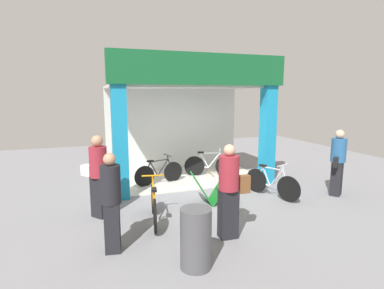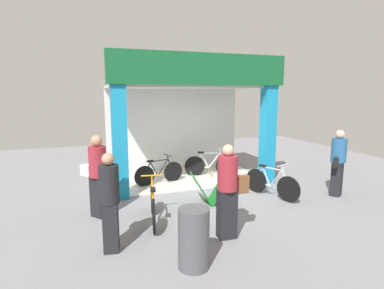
{
  "view_description": "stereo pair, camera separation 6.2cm",
  "coord_description": "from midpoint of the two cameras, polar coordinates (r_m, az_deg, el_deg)",
  "views": [
    {
      "loc": [
        -2.88,
        -7.55,
        2.58
      ],
      "look_at": [
        0.0,
        0.63,
        1.15
      ],
      "focal_mm": 28.87,
      "sensor_mm": 36.0,
      "label": 1
    },
    {
      "loc": [
        -2.82,
        -7.57,
        2.58
      ],
      "look_at": [
        0.0,
        0.63,
        1.15
      ],
      "focal_mm": 28.87,
      "sensor_mm": 36.0,
      "label": 2
    }
  ],
  "objects": [
    {
      "name": "ground_plane",
      "position": [
        8.48,
        1.21,
        -8.35
      ],
      "size": [
        17.0,
        17.0,
        0.0
      ],
      "primitive_type": "plane",
      "color": "gray",
      "rests_on": "ground"
    },
    {
      "name": "shop_facade",
      "position": [
        9.28,
        -1.47,
        5.18
      ],
      "size": [
        4.7,
        2.81,
        3.59
      ],
      "color": "beige",
      "rests_on": "ground"
    },
    {
      "name": "bicycle_inside_0",
      "position": [
        9.79,
        3.12,
        -3.78
      ],
      "size": [
        1.55,
        0.57,
        0.89
      ],
      "color": "black",
      "rests_on": "ground"
    },
    {
      "name": "bicycle_inside_1",
      "position": [
        8.95,
        -6.31,
        -5.23
      ],
      "size": [
        1.48,
        0.48,
        0.83
      ],
      "color": "black",
      "rests_on": "ground"
    },
    {
      "name": "bicycle_parked_0",
      "position": [
        6.4,
        -7.36,
        -11.0
      ],
      "size": [
        0.45,
        1.63,
        0.91
      ],
      "color": "black",
      "rests_on": "ground"
    },
    {
      "name": "bicycle_parked_1",
      "position": [
        8.09,
        14.26,
        -6.92
      ],
      "size": [
        0.62,
        1.52,
        0.88
      ],
      "color": "black",
      "rests_on": "ground"
    },
    {
      "name": "sandwich_board_sign",
      "position": [
        7.4,
        3.26,
        -8.03
      ],
      "size": [
        1.01,
        0.71,
        0.75
      ],
      "color": "#197226",
      "rests_on": "ground"
    },
    {
      "name": "pedestrian_0",
      "position": [
        8.64,
        25.14,
        -2.86
      ],
      "size": [
        0.58,
        0.51,
        1.69
      ],
      "color": "black",
      "rests_on": "ground"
    },
    {
      "name": "pedestrian_1",
      "position": [
        5.57,
        6.59,
        -8.31
      ],
      "size": [
        0.59,
        0.37,
        1.71
      ],
      "color": "black",
      "rests_on": "ground"
    },
    {
      "name": "pedestrian_2",
      "position": [
        5.27,
        -14.99,
        -10.16
      ],
      "size": [
        0.37,
        0.59,
        1.66
      ],
      "color": "black",
      "rests_on": "ground"
    },
    {
      "name": "pedestrian_3",
      "position": [
        6.75,
        -17.19,
        -5.32
      ],
      "size": [
        0.61,
        0.67,
        1.74
      ],
      "color": "black",
      "rests_on": "ground"
    },
    {
      "name": "trash_bin",
      "position": [
        4.78,
        0.32,
        -16.96
      ],
      "size": [
        0.47,
        0.47,
        0.92
      ],
      "primitive_type": "cylinder",
      "color": "#4C4C51",
      "rests_on": "ground"
    }
  ]
}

